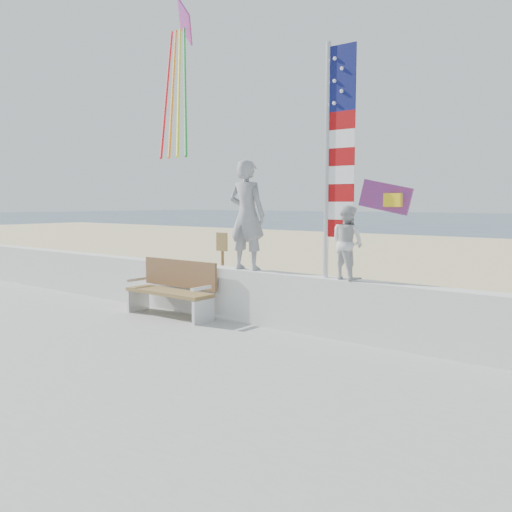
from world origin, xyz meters
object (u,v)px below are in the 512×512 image
object	(u,v)px
child	(347,243)
bench	(173,288)
adult	(247,215)
flag	(335,151)

from	to	relation	value
child	bench	bearing A→B (deg)	24.78
adult	flag	world-z (taller)	flag
adult	flag	xyz separation A→B (m)	(1.68, -0.00, 0.98)
flag	bench	bearing A→B (deg)	-171.50
adult	flag	bearing A→B (deg)	174.74
child	bench	xyz separation A→B (m)	(-3.28, -0.45, -0.94)
child	flag	world-z (taller)	flag
child	flag	distance (m)	1.38
child	adult	bearing A→B (deg)	16.89
bench	flag	bearing A→B (deg)	8.50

